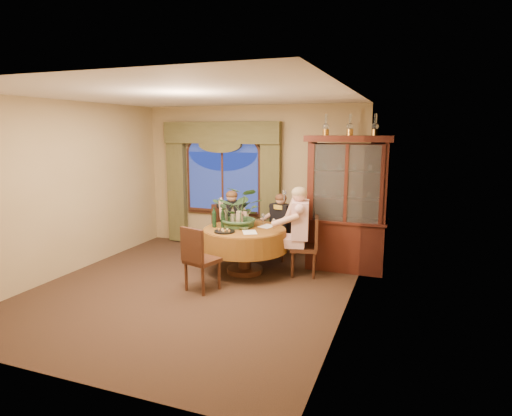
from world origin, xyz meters
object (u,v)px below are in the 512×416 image
(wine_bottle_1, at_px, (226,215))
(chair_front_left, at_px, (202,259))
(centerpiece_plant, at_px, (241,192))
(wine_bottle_0, at_px, (233,216))
(chair_back_right, at_px, (280,233))
(chair_right, at_px, (304,246))
(person_back, at_px, (232,224))
(person_scarf, at_px, (281,226))
(stoneware_vase, at_px, (239,219))
(wine_bottle_3, at_px, (214,217))
(olive_bowl, at_px, (244,228))
(oil_lamp_left, at_px, (326,125))
(oil_lamp_right, at_px, (375,125))
(dining_table, at_px, (245,250))
(person_pink, at_px, (300,231))
(wine_bottle_2, at_px, (223,218))
(china_cabinet, at_px, (347,204))
(chair_back, at_px, (226,231))
(oil_lamp_center, at_px, (350,125))

(wine_bottle_1, bearing_deg, chair_front_left, -83.87)
(centerpiece_plant, height_order, wine_bottle_0, centerpiece_plant)
(chair_back_right, relative_size, chair_front_left, 1.00)
(chair_right, distance_m, person_back, 1.58)
(chair_back_right, distance_m, person_scarf, 0.13)
(stoneware_vase, relative_size, wine_bottle_3, 0.78)
(olive_bowl, bearing_deg, oil_lamp_left, 36.06)
(oil_lamp_right, bearing_deg, dining_table, -159.18)
(wine_bottle_0, height_order, wine_bottle_1, same)
(centerpiece_plant, bearing_deg, person_pink, 4.02)
(dining_table, xyz_separation_m, wine_bottle_1, (-0.40, 0.15, 0.54))
(person_scarf, bearing_deg, wine_bottle_0, 75.28)
(oil_lamp_right, relative_size, wine_bottle_2, 1.03)
(wine_bottle_0, height_order, wine_bottle_2, same)
(person_pink, xyz_separation_m, olive_bowl, (-0.86, -0.27, 0.05))
(china_cabinet, distance_m, wine_bottle_3, 2.21)
(person_pink, bearing_deg, person_scarf, 23.89)
(oil_lamp_right, relative_size, chair_back, 0.35)
(oil_lamp_center, relative_size, person_scarf, 0.28)
(oil_lamp_left, height_order, person_pink, oil_lamp_left)
(person_back, bearing_deg, china_cabinet, 143.32)
(oil_lamp_left, xyz_separation_m, oil_lamp_right, (0.78, 0.00, 0.00))
(chair_front_left, height_order, centerpiece_plant, centerpiece_plant)
(dining_table, bearing_deg, wine_bottle_3, -169.28)
(chair_back_right, distance_m, wine_bottle_2, 1.30)
(chair_back, height_order, olive_bowl, chair_back)
(chair_right, relative_size, centerpiece_plant, 0.99)
(oil_lamp_left, distance_m, oil_lamp_right, 0.78)
(centerpiece_plant, relative_size, wine_bottle_0, 2.94)
(chair_back, xyz_separation_m, person_pink, (1.55, -0.53, 0.25))
(stoneware_vase, xyz_separation_m, centerpiece_plant, (0.02, 0.02, 0.45))
(oil_lamp_center, distance_m, chair_right, 2.09)
(person_back, distance_m, person_scarf, 0.91)
(dining_table, bearing_deg, person_pink, 12.15)
(china_cabinet, xyz_separation_m, wine_bottle_3, (-2.04, -0.83, -0.21))
(oil_lamp_center, xyz_separation_m, oil_lamp_right, (0.39, 0.00, 0.00))
(dining_table, relative_size, wine_bottle_2, 4.35)
(dining_table, bearing_deg, oil_lamp_left, 32.59)
(oil_lamp_right, relative_size, wine_bottle_1, 1.03)
(china_cabinet, relative_size, person_back, 1.79)
(chair_back_right, height_order, person_back, person_back)
(oil_lamp_center, bearing_deg, olive_bowl, -151.62)
(chair_back_right, relative_size, olive_bowl, 5.53)
(person_pink, height_order, centerpiece_plant, centerpiece_plant)
(oil_lamp_left, height_order, person_scarf, oil_lamp_left)
(china_cabinet, xyz_separation_m, wine_bottle_1, (-1.94, -0.58, -0.21))
(stoneware_vase, bearing_deg, person_pink, 5.17)
(chair_front_left, bearing_deg, dining_table, 90.00)
(dining_table, height_order, china_cabinet, china_cabinet)
(wine_bottle_0, xyz_separation_m, wine_bottle_3, (-0.25, -0.18, 0.00))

